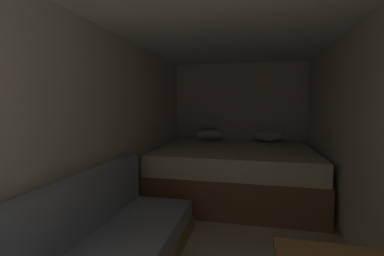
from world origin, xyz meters
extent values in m
cube|color=beige|center=(0.00, 4.57, 1.01)|extent=(2.33, 0.05, 2.02)
cube|color=beige|center=(-1.14, 2.05, 1.01)|extent=(0.05, 4.97, 2.02)
cube|color=beige|center=(1.14, 2.05, 1.01)|extent=(0.05, 4.97, 2.02)
cube|color=white|center=(0.00, 2.05, 2.04)|extent=(2.33, 4.97, 0.05)
cube|color=brown|center=(0.00, 3.61, 0.23)|extent=(2.11, 1.77, 0.45)
cube|color=beige|center=(0.00, 3.61, 0.58)|extent=(2.07, 1.73, 0.26)
ellipsoid|color=white|center=(-0.48, 4.26, 0.81)|extent=(0.44, 0.35, 0.19)
ellipsoid|color=white|center=(0.48, 4.26, 0.81)|extent=(0.44, 0.35, 0.19)
cube|color=#8C93A8|center=(-1.04, 1.23, 0.54)|extent=(0.12, 2.56, 0.47)
camera|label=1|loc=(0.24, -0.15, 1.31)|focal=25.04mm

